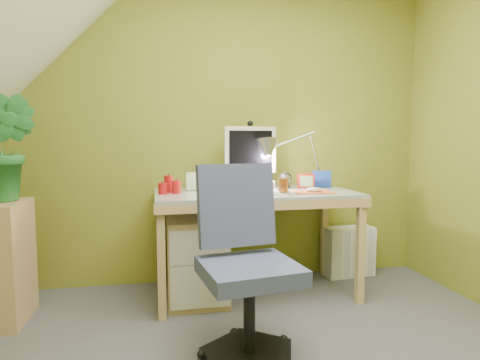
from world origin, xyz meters
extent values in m
cube|color=olive|center=(0.00, 1.60, 1.20)|extent=(3.20, 0.01, 2.40)
cube|color=white|center=(0.07, 1.09, 0.76)|extent=(0.42, 0.18, 0.02)
cube|color=#CC511F|center=(0.53, 1.09, 0.75)|extent=(0.26, 0.18, 0.01)
ellipsoid|color=silver|center=(0.53, 1.09, 0.76)|extent=(0.12, 0.08, 0.04)
cylinder|color=#944F15|center=(0.33, 1.15, 0.79)|extent=(0.09, 0.09, 0.09)
cube|color=#B11412|center=(0.57, 1.35, 0.80)|extent=(0.13, 0.05, 0.11)
cube|color=navy|center=(0.71, 1.39, 0.81)|extent=(0.14, 0.08, 0.13)
cube|color=#B0CE8D|center=(-0.25, 1.37, 0.81)|extent=(0.15, 0.03, 0.13)
cube|color=tan|center=(-1.45, 1.08, 0.37)|extent=(0.27, 0.42, 0.74)
imported|color=#256F2E|center=(-1.41, 1.13, 1.05)|extent=(0.37, 0.30, 0.64)
cube|color=silver|center=(1.00, 1.47, 0.20)|extent=(0.41, 0.20, 0.40)
camera|label=1|loc=(-0.48, -1.51, 1.10)|focal=30.00mm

